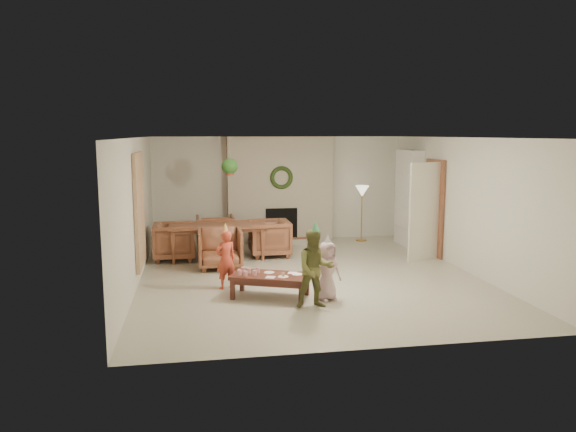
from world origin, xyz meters
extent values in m
plane|color=#B7B29E|center=(0.00, 0.00, 0.00)|extent=(7.00, 7.00, 0.00)
plane|color=white|center=(0.00, 0.00, 2.50)|extent=(7.00, 7.00, 0.00)
plane|color=silver|center=(0.00, 3.50, 1.25)|extent=(7.00, 0.00, 7.00)
plane|color=silver|center=(0.00, -3.50, 1.25)|extent=(7.00, 0.00, 7.00)
plane|color=silver|center=(-3.00, 0.00, 1.25)|extent=(0.00, 7.00, 7.00)
plane|color=silver|center=(3.00, 0.00, 1.25)|extent=(0.00, 7.00, 7.00)
cube|color=#541E16|center=(0.00, 3.30, 1.25)|extent=(2.50, 0.40, 2.50)
cube|color=maroon|center=(0.00, 2.95, 0.06)|extent=(1.60, 0.30, 0.12)
cube|color=black|center=(0.00, 3.12, 0.45)|extent=(0.75, 0.12, 0.75)
torus|color=#203A15|center=(0.00, 3.07, 1.55)|extent=(0.54, 0.10, 0.54)
cylinder|color=gold|center=(1.94, 3.00, 0.01)|extent=(0.25, 0.25, 0.03)
cylinder|color=gold|center=(1.94, 3.00, 0.62)|extent=(0.03, 0.03, 1.20)
cone|color=beige|center=(1.94, 3.00, 1.20)|extent=(0.32, 0.32, 0.27)
cube|color=white|center=(2.84, 2.30, 1.10)|extent=(0.30, 1.00, 2.20)
cube|color=white|center=(2.82, 2.30, 0.45)|extent=(0.30, 0.92, 0.03)
cube|color=white|center=(2.82, 2.30, 0.85)|extent=(0.30, 0.92, 0.03)
cube|color=white|center=(2.82, 2.30, 1.25)|extent=(0.30, 0.92, 0.03)
cube|color=white|center=(2.82, 2.30, 1.65)|extent=(0.30, 0.92, 0.03)
cube|color=#AB1F20|center=(2.80, 2.15, 0.59)|extent=(0.20, 0.40, 0.24)
cube|color=#293C97|center=(2.80, 2.35, 0.99)|extent=(0.20, 0.44, 0.24)
cube|color=#A18422|center=(2.80, 2.20, 1.38)|extent=(0.20, 0.36, 0.22)
cube|color=brown|center=(2.96, 1.20, 1.02)|extent=(0.05, 0.86, 2.04)
cube|color=beige|center=(2.58, 0.82, 1.00)|extent=(0.77, 0.32, 2.00)
cube|color=beige|center=(-2.96, 0.20, 1.25)|extent=(0.06, 1.20, 2.00)
imported|color=brown|center=(-1.56, 1.71, 0.35)|extent=(2.00, 1.13, 0.70)
imported|color=brown|center=(-1.55, 0.84, 0.39)|extent=(0.83, 0.86, 0.77)
imported|color=brown|center=(-1.58, 2.58, 0.39)|extent=(0.83, 0.86, 0.77)
imported|color=brown|center=(-2.44, 1.70, 0.39)|extent=(0.86, 0.83, 0.77)
imported|color=brown|center=(-0.48, 1.72, 0.39)|extent=(0.86, 0.83, 0.77)
cylinder|color=tan|center=(-1.30, 1.50, 2.15)|extent=(0.01, 0.01, 0.70)
cylinder|color=brown|center=(-1.30, 1.50, 1.80)|extent=(0.16, 0.16, 0.12)
sphere|color=#22521B|center=(-1.30, 1.50, 1.92)|extent=(0.32, 0.32, 0.32)
cube|color=#50241A|center=(-0.86, -1.21, 0.34)|extent=(1.34, 1.01, 0.06)
cube|color=#50241A|center=(-0.86, -1.21, 0.28)|extent=(1.22, 0.89, 0.07)
cube|color=#50241A|center=(-1.46, -1.23, 0.16)|extent=(0.08, 0.08, 0.31)
cube|color=#50241A|center=(-0.45, -1.64, 0.16)|extent=(0.08, 0.08, 0.31)
cube|color=#50241A|center=(-1.27, -0.77, 0.16)|extent=(0.08, 0.08, 0.31)
cube|color=#50241A|center=(-0.26, -1.19, 0.16)|extent=(0.08, 0.08, 0.31)
cylinder|color=white|center=(-1.34, -1.16, 0.41)|extent=(0.08, 0.08, 0.08)
cylinder|color=white|center=(-1.27, -0.99, 0.41)|extent=(0.08, 0.08, 0.08)
cylinder|color=white|center=(-1.25, -1.24, 0.41)|extent=(0.08, 0.08, 0.08)
cylinder|color=white|center=(-1.18, -1.07, 0.41)|extent=(0.08, 0.08, 0.08)
cylinder|color=white|center=(-1.10, -1.22, 0.41)|extent=(0.08, 0.08, 0.08)
cylinder|color=white|center=(-1.03, -1.05, 0.41)|extent=(0.08, 0.08, 0.08)
cylinder|color=white|center=(-0.86, -1.09, 0.37)|extent=(0.22, 0.22, 0.01)
cylinder|color=white|center=(-0.68, -1.38, 0.37)|extent=(0.22, 0.22, 0.01)
cylinder|color=white|center=(-0.44, -1.28, 0.37)|extent=(0.22, 0.22, 0.01)
sphere|color=tan|center=(-0.68, -1.38, 0.41)|extent=(0.08, 0.08, 0.06)
cube|color=#FFBBD4|center=(-0.88, -1.38, 0.37)|extent=(0.18, 0.18, 0.01)
cube|color=#FFBBD4|center=(-0.49, -1.18, 0.37)|extent=(0.18, 0.18, 0.01)
imported|color=#C53F2A|center=(-1.52, -0.59, 0.49)|extent=(0.42, 0.36, 0.99)
cone|color=#E2D04B|center=(-1.52, -0.59, 1.03)|extent=(0.14, 0.14, 0.19)
imported|color=brown|center=(-0.27, -1.83, 0.59)|extent=(0.58, 0.45, 1.18)
cone|color=#4CB16D|center=(-0.27, -1.83, 1.22)|extent=(0.18, 0.18, 0.19)
imported|color=#D1A7AE|center=(0.00, -1.48, 0.46)|extent=(0.53, 0.44, 0.92)
cone|color=#AFAFB6|center=(0.00, -1.48, 0.96)|extent=(0.14, 0.14, 0.17)
camera|label=1|loc=(-1.98, -9.50, 2.57)|focal=34.06mm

